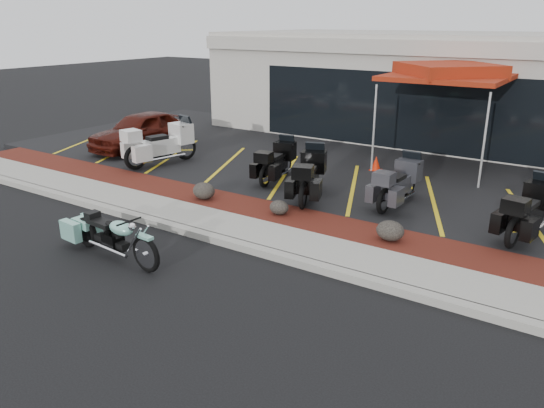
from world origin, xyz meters
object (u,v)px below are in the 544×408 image
Objects in this scene: parked_car at (141,130)px; popup_canopy at (448,73)px; touring_white at (185,138)px; traffic_cone at (376,163)px; hero_cruiser at (146,249)px.

popup_canopy reaches higher than parked_car.
traffic_cone is (5.65, 2.21, -0.51)m from touring_white.
traffic_cone is (0.92, 8.51, -0.11)m from hero_cruiser.
popup_canopy is at bearing 22.52° from parked_car.
parked_car is 10.26m from popup_canopy.
parked_car is at bearing 96.87° from touring_white.
popup_canopy reaches higher than hero_cruiser.
hero_cruiser is 6.30× the size of traffic_cone.
traffic_cone is at bearing 16.54° from parked_car.
popup_canopy is (2.40, 9.94, 2.50)m from hero_cruiser.
touring_white is at bearing 131.60° from hero_cruiser.
hero_cruiser is 9.67m from parked_car.
touring_white is 0.65× the size of parked_car.
touring_white is at bearing -158.67° from traffic_cone.
hero_cruiser is 0.78× the size of popup_canopy.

